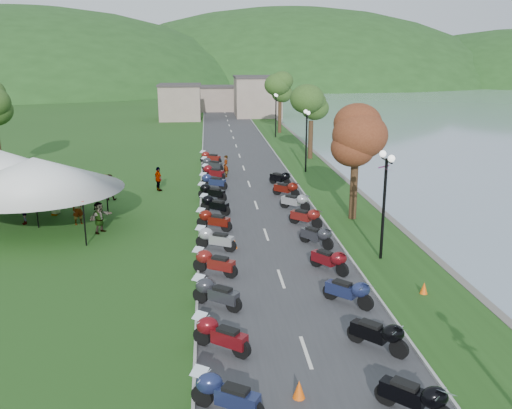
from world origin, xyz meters
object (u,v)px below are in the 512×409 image
object	(u,v)px
pedestrian_b	(110,200)
pedestrian_c	(24,224)
vendor_tent_main	(37,193)
pedestrian_a	(79,224)

from	to	relation	value
pedestrian_b	pedestrian_c	distance (m)	6.48
vendor_tent_main	pedestrian_a	size ratio (longest dim) A/B	3.58
vendor_tent_main	pedestrian_a	xyz separation A→B (m)	(1.94, 0.60, -2.00)
vendor_tent_main	pedestrian_b	world-z (taller)	vendor_tent_main
pedestrian_b	pedestrian_a	bearing A→B (deg)	87.51
vendor_tent_main	pedestrian_b	distance (m)	6.92
vendor_tent_main	pedestrian_a	distance (m)	2.85
vendor_tent_main	pedestrian_b	xyz separation A→B (m)	(2.79, 6.01, -2.00)
vendor_tent_main	pedestrian_a	bearing A→B (deg)	17.09
pedestrian_b	pedestrian_c	bearing A→B (deg)	58.71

